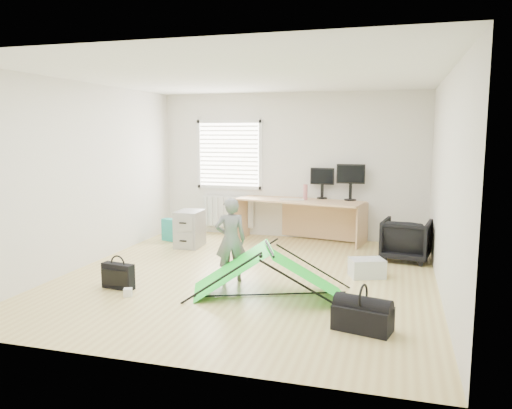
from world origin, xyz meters
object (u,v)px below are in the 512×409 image
(duffel_bag, at_px, (363,318))
(monitor_left, at_px, (322,187))
(monitor_right, at_px, (351,187))
(office_chair, at_px, (406,240))
(person, at_px, (231,240))
(storage_crate, at_px, (367,268))
(laptop_bag, at_px, (118,276))
(desk, at_px, (299,221))
(thermos, at_px, (305,192))
(kite, at_px, (269,272))
(filing_cabinet, at_px, (190,229))

(duffel_bag, bearing_deg, monitor_left, 117.95)
(monitor_right, relative_size, office_chair, 0.69)
(office_chair, xyz_separation_m, person, (-2.26, -1.78, 0.24))
(storage_crate, relative_size, laptop_bag, 1.04)
(desk, bearing_deg, monitor_left, 47.97)
(desk, relative_size, monitor_left, 5.25)
(thermos, relative_size, duffel_bag, 0.48)
(office_chair, xyz_separation_m, kite, (-1.62, -2.23, -0.03))
(person, distance_m, laptop_bag, 1.51)
(monitor_right, xyz_separation_m, thermos, (-0.78, -0.15, -0.10))
(office_chair, bearing_deg, monitor_right, -36.91)
(desk, height_order, kite, desk)
(kite, bearing_deg, monitor_right, 57.62)
(filing_cabinet, xyz_separation_m, office_chair, (3.60, 0.07, 0.01))
(person, bearing_deg, storage_crate, 176.43)
(monitor_left, bearing_deg, filing_cabinet, -146.06)
(kite, bearing_deg, office_chair, 33.12)
(thermos, bearing_deg, desk, -159.63)
(duffel_bag, bearing_deg, storage_crate, 106.08)
(monitor_right, bearing_deg, laptop_bag, -129.06)
(filing_cabinet, bearing_deg, monitor_left, 26.45)
(kite, bearing_deg, duffel_bag, -54.87)
(monitor_left, bearing_deg, desk, -137.99)
(monitor_right, distance_m, thermos, 0.80)
(monitor_left, bearing_deg, kite, -87.15)
(kite, xyz_separation_m, storage_crate, (1.10, 1.14, -0.17))
(monitor_right, relative_size, person, 0.44)
(storage_crate, bearing_deg, person, -158.40)
(monitor_left, height_order, kite, monitor_left)
(desk, height_order, office_chair, desk)
(duffel_bag, bearing_deg, thermos, 122.38)
(thermos, distance_m, person, 2.72)
(person, xyz_separation_m, storage_crate, (1.74, 0.69, -0.44))
(desk, xyz_separation_m, duffel_bag, (1.40, -3.84, -0.26))
(thermos, xyz_separation_m, laptop_bag, (-1.79, -3.35, -0.75))
(storage_crate, xyz_separation_m, duffel_bag, (0.08, -1.92, -0.00))
(filing_cabinet, bearing_deg, duffel_bag, -45.39)
(filing_cabinet, distance_m, monitor_right, 2.93)
(desk, relative_size, person, 2.01)
(thermos, relative_size, person, 0.25)
(desk, xyz_separation_m, laptop_bag, (-1.69, -3.31, -0.22))
(monitor_left, distance_m, storage_crate, 2.54)
(thermos, bearing_deg, laptop_bag, -118.13)
(monitor_right, xyz_separation_m, duffel_bag, (0.52, -4.02, -0.88))
(office_chair, relative_size, duffel_bag, 1.24)
(desk, relative_size, storage_crate, 4.99)
(monitor_left, xyz_separation_m, laptop_bag, (-2.06, -3.59, -0.82))
(office_chair, distance_m, duffel_bag, 3.06)
(monitor_left, relative_size, kite, 0.23)
(office_chair, relative_size, laptop_bag, 1.64)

